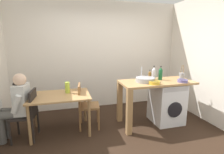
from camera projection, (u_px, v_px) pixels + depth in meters
name	position (u px, v px, depth m)	size (l,w,h in m)	color
ground_plane	(117.00, 139.00, 3.12)	(5.46, 5.46, 0.00)	black
wall_back	(98.00, 56.00, 4.49)	(4.60, 0.10, 2.70)	silver
wall_counter_side	(223.00, 61.00, 3.39)	(0.10, 3.80, 2.70)	silver
dining_table	(60.00, 100.00, 3.26)	(1.10, 0.76, 0.74)	tan
chair_person_seat	(28.00, 112.00, 3.05)	(0.44, 0.44, 0.90)	black
chair_opposite	(85.00, 103.00, 3.47)	(0.45, 0.45, 0.90)	olive
seated_person	(17.00, 104.00, 2.99)	(0.52, 0.53, 1.20)	#595651
kitchen_counter	(147.00, 89.00, 3.54)	(1.50, 0.68, 0.92)	tan
washing_machine	(166.00, 103.00, 3.73)	(0.60, 0.61, 0.86)	silver
sink_basin	(145.00, 80.00, 3.48)	(0.38, 0.38, 0.09)	#9EA0A5
tap	(141.00, 73.00, 3.63)	(0.02, 0.02, 0.28)	#B2B2B7
bottle_tall_green	(150.00, 75.00, 3.65)	(0.06, 0.06, 0.22)	brown
bottle_squat_brown	(154.00, 73.00, 3.69)	(0.08, 0.08, 0.29)	silver
bottle_clear_small	(160.00, 74.00, 3.65)	(0.08, 0.08, 0.29)	#19592D
mixing_bowl	(154.00, 82.00, 3.32)	(0.22, 0.22, 0.06)	gold
utensil_crock	(182.00, 76.00, 3.76)	(0.11, 0.11, 0.30)	gray
colander	(183.00, 81.00, 3.46)	(0.20, 0.20, 0.06)	slate
vase	(67.00, 88.00, 3.35)	(0.09, 0.09, 0.21)	#A8C63D
scissors	(157.00, 82.00, 3.45)	(0.15, 0.06, 0.01)	#B2B2B7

